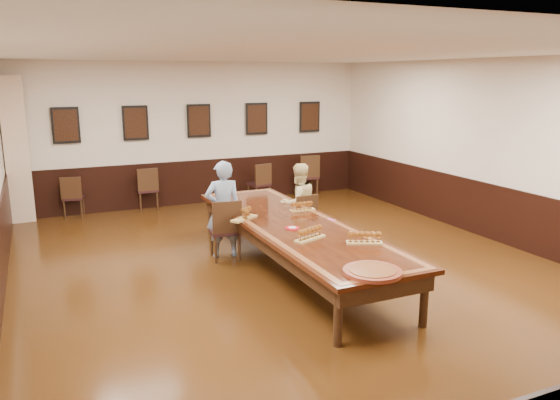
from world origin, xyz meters
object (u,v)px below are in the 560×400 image
spare_chair_d (307,175)px  person_woman (298,203)px  spare_chair_b (147,188)px  chair_woman (301,219)px  chair_man (225,229)px  carved_platter (372,271)px  spare_chair_a (73,196)px  person_man (223,209)px  spare_chair_c (259,183)px  conference_table (294,232)px

spare_chair_d → person_woman: size_ratio=0.73×
spare_chair_b → spare_chair_d: size_ratio=0.92×
chair_woman → spare_chair_d: size_ratio=0.88×
chair_man → spare_chair_d: 4.92m
spare_chair_d → chair_man: bearing=55.8°
chair_man → spare_chair_d: (3.33, 3.63, 0.02)m
carved_platter → chair_man: bearing=101.1°
spare_chair_b → chair_man: bearing=98.3°
spare_chair_a → person_man: person_man is taller
carved_platter → spare_chair_a: bearing=110.5°
spare_chair_a → person_man: (2.04, -3.76, 0.36)m
spare_chair_d → person_man: person_man is taller
spare_chair_a → spare_chair_c: spare_chair_c is taller
conference_table → spare_chair_b: bearing=104.6°
chair_man → spare_chair_c: size_ratio=1.08×
chair_woman → carved_platter: (-0.84, -3.45, 0.32)m
spare_chair_b → conference_table: (1.26, -4.83, 0.14)m
chair_woman → chair_man: bearing=3.1°
spare_chair_d → person_woman: 3.82m
spare_chair_c → spare_chair_b: bearing=-17.9°
chair_woman → spare_chair_a: chair_woman is taller
chair_woman → spare_chair_b: spare_chair_b is taller
spare_chair_c → chair_woman: bearing=70.3°
spare_chair_b → person_man: person_man is taller
chair_man → spare_chair_c: chair_man is taller
person_man → person_woman: (1.45, 0.20, -0.08)m
spare_chair_a → spare_chair_b: size_ratio=0.92×
spare_chair_d → spare_chair_a: bearing=5.8°
chair_man → carved_platter: (0.63, -3.24, 0.28)m
chair_woman → spare_chair_c: 3.35m
chair_woman → spare_chair_a: 5.06m
person_woman → conference_table: person_woman is taller
spare_chair_c → spare_chair_d: 1.32m
chair_man → spare_chair_b: 3.89m
spare_chair_c → person_woman: 3.27m
chair_man → person_woman: 1.51m
spare_chair_c → carved_platter: spare_chair_c is taller
spare_chair_a → conference_table: size_ratio=0.17×
chair_woman → person_woman: 0.27m
person_man → spare_chair_c: bearing=-112.9°
spare_chair_d → person_man: 4.85m
person_man → conference_table: 1.33m
conference_table → carved_platter: (-0.12, -2.26, 0.16)m
spare_chair_c → person_man: bearing=49.3°
person_woman → conference_table: bearing=56.1°
spare_chair_b → conference_table: bearing=105.5°
spare_chair_c → person_woman: bearing=69.9°
spare_chair_a → spare_chair_d: bearing=-170.7°
spare_chair_d → carved_platter: 7.39m
spare_chair_c → carved_platter: size_ratio=1.24×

